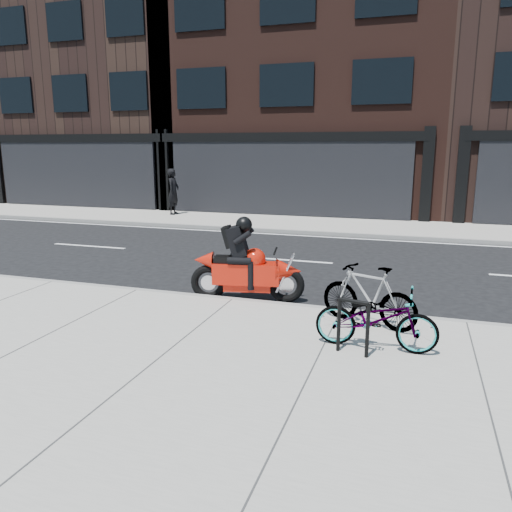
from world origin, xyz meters
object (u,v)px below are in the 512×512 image
(bicycle_front, at_px, (376,318))
(bicycle_rear, at_px, (369,295))
(motorcycle, at_px, (252,267))
(bike_rack, at_px, (353,322))
(pedestrian, at_px, (173,192))

(bicycle_front, relative_size, bicycle_rear, 1.03)
(motorcycle, bearing_deg, bike_rack, -57.07)
(bicycle_rear, bearing_deg, motorcycle, -93.16)
(bicycle_front, distance_m, motorcycle, 3.12)
(bike_rack, bearing_deg, bicycle_rear, 85.88)
(motorcycle, bearing_deg, pedestrian, 112.75)
(bike_rack, distance_m, pedestrian, 15.07)
(bike_rack, xyz_separation_m, pedestrian, (-8.88, 12.16, 0.48))
(bicycle_front, xyz_separation_m, bicycle_rear, (-0.19, 0.92, 0.05))
(bike_rack, xyz_separation_m, bicycle_rear, (0.09, 1.20, 0.03))
(bicycle_front, bearing_deg, pedestrian, 38.05)
(bicycle_front, bearing_deg, bike_rack, 136.62)
(bicycle_rear, bearing_deg, bike_rack, 17.10)
(bicycle_rear, relative_size, motorcycle, 0.75)
(bike_rack, bearing_deg, pedestrian, 126.14)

